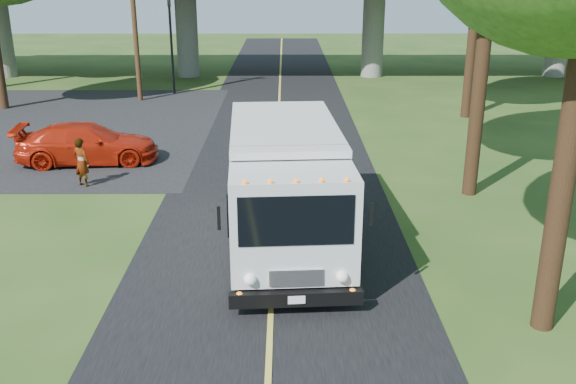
{
  "coord_description": "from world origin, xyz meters",
  "views": [
    {
      "loc": [
        0.31,
        -10.31,
        6.91
      ],
      "look_at": [
        0.38,
        4.65,
        1.6
      ],
      "focal_mm": 40.0,
      "sensor_mm": 36.0,
      "label": 1
    }
  ],
  "objects_px": {
    "traffic_signal": "(171,36)",
    "red_sedan": "(87,143)",
    "utility_pole": "(134,13)",
    "step_van": "(285,184)",
    "pedestrian": "(82,162)"
  },
  "relations": [
    {
      "from": "traffic_signal",
      "to": "pedestrian",
      "type": "bearing_deg",
      "value": -91.25
    },
    {
      "from": "red_sedan",
      "to": "pedestrian",
      "type": "distance_m",
      "value": 2.75
    },
    {
      "from": "pedestrian",
      "to": "step_van",
      "type": "bearing_deg",
      "value": 172.4
    },
    {
      "from": "traffic_signal",
      "to": "step_van",
      "type": "height_order",
      "value": "traffic_signal"
    },
    {
      "from": "step_van",
      "to": "utility_pole",
      "type": "bearing_deg",
      "value": 108.87
    },
    {
      "from": "utility_pole",
      "to": "red_sedan",
      "type": "distance_m",
      "value": 12.17
    },
    {
      "from": "utility_pole",
      "to": "step_van",
      "type": "relative_size",
      "value": 1.19
    },
    {
      "from": "traffic_signal",
      "to": "utility_pole",
      "type": "xyz_separation_m",
      "value": [
        -1.5,
        -2.0,
        1.4
      ]
    },
    {
      "from": "traffic_signal",
      "to": "red_sedan",
      "type": "xyz_separation_m",
      "value": [
        -0.95,
        -13.53,
        -2.47
      ]
    },
    {
      "from": "pedestrian",
      "to": "red_sedan",
      "type": "bearing_deg",
      "value": -49.43
    },
    {
      "from": "traffic_signal",
      "to": "utility_pole",
      "type": "height_order",
      "value": "utility_pole"
    },
    {
      "from": "utility_pole",
      "to": "red_sedan",
      "type": "relative_size",
      "value": 1.78
    },
    {
      "from": "step_van",
      "to": "red_sedan",
      "type": "bearing_deg",
      "value": 130.71
    },
    {
      "from": "utility_pole",
      "to": "red_sedan",
      "type": "bearing_deg",
      "value": -87.26
    },
    {
      "from": "utility_pole",
      "to": "pedestrian",
      "type": "height_order",
      "value": "utility_pole"
    }
  ]
}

